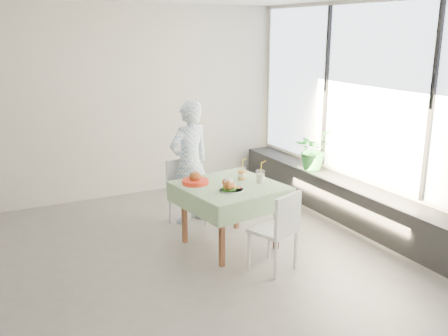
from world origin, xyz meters
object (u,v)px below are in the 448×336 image
chair_far (187,205)px  diner (189,163)px  juice_cup_orange (242,174)px  chair_near (274,245)px  main_dish (230,187)px  potted_plant (313,149)px  cafe_table (230,208)px

chair_far → diner: diner is taller
juice_cup_orange → chair_near: bearing=-95.9°
chair_near → juice_cup_orange: 1.01m
chair_far → juice_cup_orange: juice_cup_orange is taller
chair_far → main_dish: (0.07, -1.05, 0.53)m
chair_near → main_dish: 0.78m
chair_near → juice_cup_orange: juice_cup_orange is taller
chair_near → main_dish: main_dish is taller
chair_far → main_dish: 1.18m
diner → potted_plant: diner is taller
diner → main_dish: diner is taller
cafe_table → chair_far: size_ratio=1.41×
potted_plant → juice_cup_orange: bearing=-156.1°
main_dish → chair_near: bearing=-65.9°
diner → juice_cup_orange: diner is taller
chair_far → diner: bearing=40.4°
juice_cup_orange → cafe_table: bearing=-151.5°
chair_far → cafe_table: bearing=-78.4°
juice_cup_orange → potted_plant: (1.54, 0.68, -0.02)m
cafe_table → juice_cup_orange: size_ratio=4.11×
chair_far → juice_cup_orange: bearing=-61.9°
main_dish → potted_plant: bearing=28.2°
diner → juice_cup_orange: size_ratio=5.55×
cafe_table → main_dish: size_ratio=4.10×
cafe_table → juice_cup_orange: 0.43m
cafe_table → main_dish: 0.40m
chair_far → juice_cup_orange: size_ratio=2.91×
diner → main_dish: 1.12m
diner → potted_plant: size_ratio=2.74×
chair_far → diner: 0.55m
chair_far → juice_cup_orange: 1.00m
chair_far → chair_near: size_ratio=0.97×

